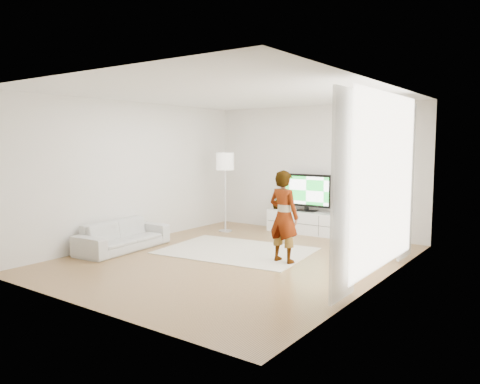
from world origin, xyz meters
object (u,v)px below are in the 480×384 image
Objects in this scene: television at (307,191)px; floor_lamp at (225,165)px; rug at (236,251)px; sofa at (123,235)px; player at (284,216)px; media_console at (306,222)px.

floor_lamp is (-1.58, -0.89, 0.57)m from television.
rug is 2.47m from floor_lamp.
rug is 1.42× the size of sofa.
floor_lamp is at bearing 133.43° from rug.
television is at bearing -63.72° from player.
player is at bearing -77.03° from sofa.
television is 0.45× the size of rug.
television is at bearing 84.31° from rug.
player is 3.05m from floor_lamp.
rug is (-0.23, -2.31, -0.93)m from television.
rug is at bearing -62.24° from sofa.
media_console is 2.19m from floor_lamp.
television reaches higher than media_console.
media_console is 0.93× the size of sofa.
sofa is (-1.78, -1.14, 0.26)m from rug.
media_console is 1.47× the size of television.
player reaches higher than media_console.
television reaches higher than sofa.
media_console is 3.98m from sofa.
floor_lamp is (-1.35, 1.43, 1.49)m from rug.
media_console is 2.70m from player.
sofa is at bearing 24.65° from player.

